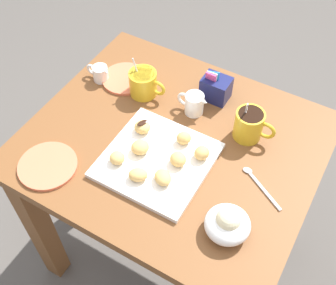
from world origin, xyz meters
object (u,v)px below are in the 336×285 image
coffee_mug_mustard_left (144,83)px  beignet_2 (142,127)px  cream_pitcher_white (195,103)px  saucer_coral_left (125,79)px  pastry_plate_square (157,160)px  chocolate_sauce_pitcher (100,73)px  saucer_coral_right (48,166)px  beignet_3 (138,175)px  ice_cream_bowl (228,223)px  beignet_5 (117,158)px  beignet_7 (140,147)px  sugar_caddy (216,88)px  beignet_0 (202,153)px  beignet_4 (184,137)px  coffee_mug_mustard_right (250,124)px  dining_table (172,171)px  beignet_6 (163,177)px  beignet_1 (178,159)px

coffee_mug_mustard_left → beignet_2: (0.09, -0.16, -0.01)m
cream_pitcher_white → saucer_coral_left: size_ratio=0.66×
pastry_plate_square → coffee_mug_mustard_left: coffee_mug_mustard_left is taller
cream_pitcher_white → chocolate_sauce_pitcher: (-0.35, -0.02, -0.01)m
saucer_coral_right → chocolate_sauce_pitcher: bearing=102.3°
saucer_coral_left → beignet_3: bearing=-51.3°
ice_cream_bowl → cream_pitcher_white: bearing=128.8°
beignet_5 → ice_cream_bowl: bearing=-5.7°
beignet_2 → beignet_7: size_ratio=0.93×
beignet_2 → sugar_caddy: bearing=64.4°
beignet_5 → saucer_coral_right: bearing=-147.8°
cream_pitcher_white → beignet_2: cream_pitcher_white is taller
ice_cream_bowl → saucer_coral_left: bearing=147.5°
cream_pitcher_white → beignet_3: (-0.01, -0.32, -0.01)m
coffee_mug_mustard_left → beignet_0: (0.29, -0.16, -0.01)m
beignet_2 → beignet_4: bearing=11.2°
saucer_coral_left → beignet_5: size_ratio=3.55×
coffee_mug_mustard_right → cream_pitcher_white: size_ratio=1.42×
coffee_mug_mustard_left → saucer_coral_right: bearing=-101.5°
dining_table → beignet_7: (-0.06, -0.09, 0.20)m
dining_table → coffee_mug_mustard_left: (-0.18, 0.13, 0.21)m
beignet_7 → beignet_6: bearing=-27.4°
beignet_3 → beignet_4: (0.05, 0.18, 0.00)m
ice_cream_bowl → beignet_7: ice_cream_bowl is taller
chocolate_sauce_pitcher → saucer_coral_left: (0.07, 0.04, -0.03)m
coffee_mug_mustard_right → chocolate_sauce_pitcher: coffee_mug_mustard_right is taller
beignet_7 → beignet_0: bearing=23.0°
saucer_coral_right → beignet_2: beignet_2 is taller
chocolate_sauce_pitcher → beignet_3: size_ratio=1.71×
pastry_plate_square → coffee_mug_mustard_right: bearing=49.8°
coffee_mug_mustard_right → chocolate_sauce_pitcher: bearing=-178.1°
coffee_mug_mustard_right → ice_cream_bowl: coffee_mug_mustard_right is taller
ice_cream_bowl → beignet_4: ice_cream_bowl is taller
beignet_5 → beignet_6: size_ratio=0.81×
beignet_0 → beignet_1: 0.07m
ice_cream_bowl → coffee_mug_mustard_right: bearing=103.9°
beignet_6 → cream_pitcher_white: bearing=100.1°
dining_table → beignet_4: bearing=3.9°
saucer_coral_right → saucer_coral_left: bearing=91.4°
pastry_plate_square → saucer_coral_left: pastry_plate_square is taller
pastry_plate_square → coffee_mug_mustard_left: bearing=129.3°
beignet_1 → beignet_2: (-0.15, 0.05, -0.00)m
sugar_caddy → chocolate_sauce_pitcher: (-0.38, -0.12, -0.01)m
saucer_coral_left → saucer_coral_right: bearing=-88.6°
chocolate_sauce_pitcher → beignet_1: chocolate_sauce_pitcher is taller
coffee_mug_mustard_right → beignet_7: (-0.24, -0.23, -0.02)m
saucer_coral_left → cream_pitcher_white: bearing=-3.2°
beignet_4 → beignet_5: (-0.13, -0.16, -0.00)m
chocolate_sauce_pitcher → beignet_4: chocolate_sauce_pitcher is taller
beignet_5 → beignet_4: bearing=50.7°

